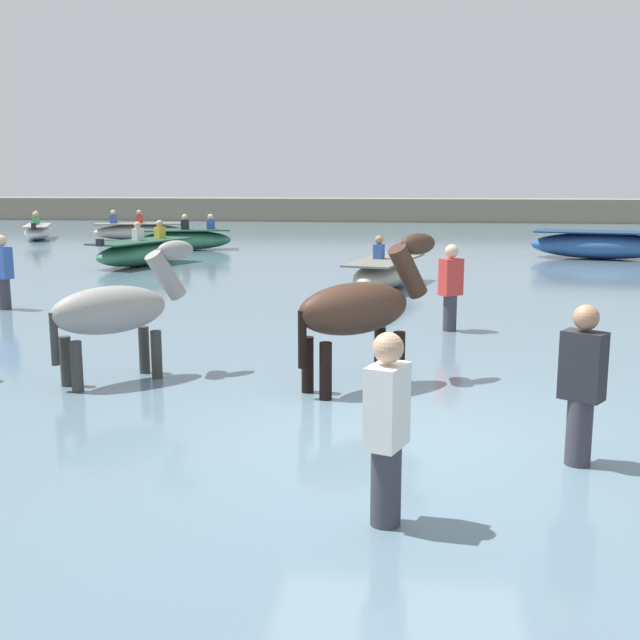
{
  "coord_description": "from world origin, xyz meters",
  "views": [
    {
      "loc": [
        0.06,
        -6.69,
        2.58
      ],
      "look_at": [
        -1.05,
        2.71,
        0.85
      ],
      "focal_mm": 43.58,
      "sensor_mm": 36.0,
      "label": 1
    }
  ],
  "objects_px": {
    "boat_mid_outer": "(140,231)",
    "boat_near_port": "(600,245)",
    "boat_distant_east": "(385,273)",
    "boat_mid_channel": "(186,239)",
    "person_wading_mid": "(581,401)",
    "person_onlooker_left": "(4,279)",
    "boat_far_inshore": "(38,232)",
    "person_onlooker_right": "(450,296)",
    "person_wading_close": "(386,448)",
    "boat_near_starboard": "(141,253)",
    "horse_trailing_grey": "(116,313)",
    "horse_lead_dark_bay": "(360,312)"
  },
  "relations": [
    {
      "from": "boat_mid_channel",
      "to": "person_onlooker_right",
      "type": "xyz_separation_m",
      "value": [
        7.68,
        -12.39,
        0.19
      ]
    },
    {
      "from": "boat_mid_outer",
      "to": "boat_near_port",
      "type": "distance_m",
      "value": 15.9
    },
    {
      "from": "boat_mid_outer",
      "to": "person_wading_mid",
      "type": "bearing_deg",
      "value": -62.31
    },
    {
      "from": "person_wading_close",
      "to": "person_wading_mid",
      "type": "distance_m",
      "value": 1.94
    },
    {
      "from": "boat_far_inshore",
      "to": "boat_near_port",
      "type": "bearing_deg",
      "value": -14.24
    },
    {
      "from": "boat_far_inshore",
      "to": "person_wading_close",
      "type": "relative_size",
      "value": 1.79
    },
    {
      "from": "boat_distant_east",
      "to": "person_onlooker_left",
      "type": "height_order",
      "value": "person_onlooker_left"
    },
    {
      "from": "horse_trailing_grey",
      "to": "boat_distant_east",
      "type": "height_order",
      "value": "horse_trailing_grey"
    },
    {
      "from": "horse_trailing_grey",
      "to": "person_onlooker_left",
      "type": "xyz_separation_m",
      "value": [
        -3.73,
        4.39,
        -0.24
      ]
    },
    {
      "from": "horse_lead_dark_bay",
      "to": "person_onlooker_right",
      "type": "height_order",
      "value": "horse_lead_dark_bay"
    },
    {
      "from": "boat_mid_channel",
      "to": "person_onlooker_right",
      "type": "bearing_deg",
      "value": -58.22
    },
    {
      "from": "horse_trailing_grey",
      "to": "boat_mid_channel",
      "type": "distance_m",
      "value": 16.23
    },
    {
      "from": "horse_trailing_grey",
      "to": "person_onlooker_left",
      "type": "bearing_deg",
      "value": 130.36
    },
    {
      "from": "boat_far_inshore",
      "to": "boat_mid_channel",
      "type": "bearing_deg",
      "value": -27.69
    },
    {
      "from": "horse_trailing_grey",
      "to": "person_onlooker_left",
      "type": "distance_m",
      "value": 5.77
    },
    {
      "from": "person_onlooker_left",
      "to": "person_wading_mid",
      "type": "relative_size",
      "value": 1.0
    },
    {
      "from": "person_onlooker_left",
      "to": "person_wading_close",
      "type": "bearing_deg",
      "value": -48.49
    },
    {
      "from": "boat_distant_east",
      "to": "boat_near_starboard",
      "type": "height_order",
      "value": "boat_near_starboard"
    },
    {
      "from": "person_onlooker_left",
      "to": "person_onlooker_right",
      "type": "distance_m",
      "value": 7.6
    },
    {
      "from": "boat_far_inshore",
      "to": "person_onlooker_right",
      "type": "distance_m",
      "value": 21.4
    },
    {
      "from": "boat_near_starboard",
      "to": "person_wading_close",
      "type": "relative_size",
      "value": 2.0
    },
    {
      "from": "horse_lead_dark_bay",
      "to": "boat_near_starboard",
      "type": "bearing_deg",
      "value": 119.73
    },
    {
      "from": "boat_mid_outer",
      "to": "boat_mid_channel",
      "type": "relative_size",
      "value": 1.13
    },
    {
      "from": "boat_near_starboard",
      "to": "horse_trailing_grey",
      "type": "bearing_deg",
      "value": -71.69
    },
    {
      "from": "horse_lead_dark_bay",
      "to": "boat_near_starboard",
      "type": "relative_size",
      "value": 0.61
    },
    {
      "from": "boat_far_inshore",
      "to": "person_wading_close",
      "type": "xyz_separation_m",
      "value": [
        13.62,
        -22.57,
        0.24
      ]
    },
    {
      "from": "boat_far_inshore",
      "to": "person_wading_mid",
      "type": "distance_m",
      "value": 26.11
    },
    {
      "from": "boat_near_port",
      "to": "person_onlooker_right",
      "type": "distance_m",
      "value": 12.01
    },
    {
      "from": "person_onlooker_right",
      "to": "horse_lead_dark_bay",
      "type": "bearing_deg",
      "value": -108.42
    },
    {
      "from": "boat_mid_channel",
      "to": "horse_lead_dark_bay",
      "type": "bearing_deg",
      "value": -67.33
    },
    {
      "from": "person_wading_close",
      "to": "boat_mid_channel",
      "type": "bearing_deg",
      "value": 110.06
    },
    {
      "from": "boat_distant_east",
      "to": "boat_near_port",
      "type": "bearing_deg",
      "value": 48.37
    },
    {
      "from": "person_wading_mid",
      "to": "boat_mid_outer",
      "type": "bearing_deg",
      "value": 117.69
    },
    {
      "from": "boat_mid_outer",
      "to": "person_wading_mid",
      "type": "distance_m",
      "value": 24.14
    },
    {
      "from": "person_wading_close",
      "to": "boat_near_port",
      "type": "bearing_deg",
      "value": 73.13
    },
    {
      "from": "horse_lead_dark_bay",
      "to": "boat_near_port",
      "type": "bearing_deg",
      "value": 68.14
    },
    {
      "from": "boat_near_port",
      "to": "boat_far_inshore",
      "type": "relative_size",
      "value": 1.35
    },
    {
      "from": "boat_near_port",
      "to": "person_onlooker_left",
      "type": "bearing_deg",
      "value": -140.55
    },
    {
      "from": "boat_mid_channel",
      "to": "person_onlooker_right",
      "type": "relative_size",
      "value": 1.88
    },
    {
      "from": "boat_near_port",
      "to": "person_onlooker_right",
      "type": "relative_size",
      "value": 2.42
    },
    {
      "from": "boat_near_starboard",
      "to": "person_onlooker_right",
      "type": "bearing_deg",
      "value": -46.41
    },
    {
      "from": "horse_trailing_grey",
      "to": "person_onlooker_left",
      "type": "relative_size",
      "value": 1.15
    },
    {
      "from": "horse_trailing_grey",
      "to": "boat_far_inshore",
      "type": "distance_m",
      "value": 21.95
    },
    {
      "from": "boat_far_inshore",
      "to": "horse_trailing_grey",
      "type": "bearing_deg",
      "value": -61.31
    },
    {
      "from": "boat_far_inshore",
      "to": "person_onlooker_right",
      "type": "bearing_deg",
      "value": -47.93
    },
    {
      "from": "boat_mid_channel",
      "to": "person_onlooker_right",
      "type": "distance_m",
      "value": 14.58
    },
    {
      "from": "horse_trailing_grey",
      "to": "person_wading_mid",
      "type": "distance_m",
      "value": 5.01
    },
    {
      "from": "boat_distant_east",
      "to": "boat_mid_channel",
      "type": "xyz_separation_m",
      "value": [
        -6.56,
        7.84,
        0.03
      ]
    },
    {
      "from": "boat_mid_channel",
      "to": "person_onlooker_left",
      "type": "relative_size",
      "value": 1.88
    },
    {
      "from": "horse_lead_dark_bay",
      "to": "person_wading_close",
      "type": "relative_size",
      "value": 1.22
    }
  ]
}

